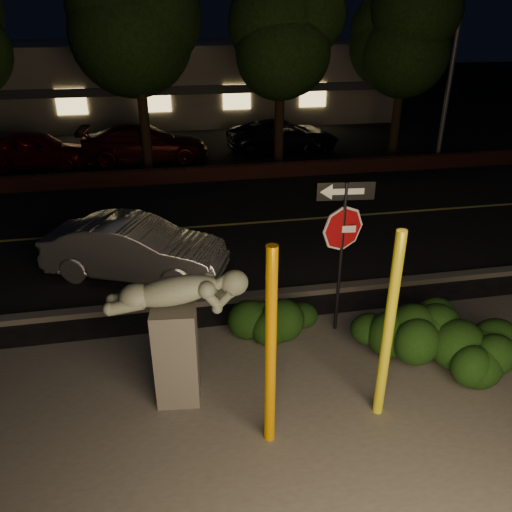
# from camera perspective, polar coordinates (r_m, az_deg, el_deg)

# --- Properties ---
(ground) EXTENTS (90.00, 90.00, 0.00)m
(ground) POSITION_cam_1_polar(r_m,az_deg,el_deg) (16.88, -3.57, 7.41)
(ground) COLOR black
(ground) RESTS_ON ground
(patio) EXTENTS (14.00, 6.00, 0.02)m
(patio) POSITION_cam_1_polar(r_m,az_deg,el_deg) (7.49, 8.58, -19.60)
(patio) COLOR #4C4944
(patio) RESTS_ON ground
(road) EXTENTS (80.00, 8.00, 0.01)m
(road) POSITION_cam_1_polar(r_m,az_deg,el_deg) (14.08, -1.92, 3.66)
(road) COLOR black
(road) RESTS_ON ground
(lane_marking) EXTENTS (80.00, 0.12, 0.00)m
(lane_marking) POSITION_cam_1_polar(r_m,az_deg,el_deg) (14.08, -1.92, 3.71)
(lane_marking) COLOR #BFB44C
(lane_marking) RESTS_ON road
(curb) EXTENTS (80.00, 0.25, 0.12)m
(curb) POSITION_cam_1_polar(r_m,az_deg,el_deg) (10.44, 1.71, -4.40)
(curb) COLOR #4C4944
(curb) RESTS_ON ground
(brick_wall) EXTENTS (40.00, 0.35, 0.50)m
(brick_wall) POSITION_cam_1_polar(r_m,az_deg,el_deg) (18.03, -4.15, 9.43)
(brick_wall) COLOR #491F17
(brick_wall) RESTS_ON ground
(parking_lot) EXTENTS (40.00, 12.00, 0.01)m
(parking_lot) POSITION_cam_1_polar(r_m,az_deg,el_deg) (23.58, -5.92, 12.66)
(parking_lot) COLOR black
(parking_lot) RESTS_ON ground
(building) EXTENTS (22.00, 10.20, 4.00)m
(building) POSITION_cam_1_polar(r_m,az_deg,el_deg) (31.12, -7.63, 19.47)
(building) COLOR gray
(building) RESTS_ON ground
(tree_far_c) EXTENTS (4.80, 4.80, 7.84)m
(tree_far_c) POSITION_cam_1_polar(r_m,az_deg,el_deg) (19.24, 2.94, 26.81)
(tree_far_c) COLOR black
(tree_far_c) RESTS_ON ground
(tree_far_d) EXTENTS (4.40, 4.40, 7.42)m
(tree_far_d) POSITION_cam_1_polar(r_m,az_deg,el_deg) (21.42, 17.06, 25.08)
(tree_far_d) COLOR black
(tree_far_d) RESTS_ON ground
(yellow_pole_left) EXTENTS (0.15, 0.15, 2.95)m
(yellow_pole_left) POSITION_cam_1_polar(r_m,az_deg,el_deg) (6.41, 1.68, -10.90)
(yellow_pole_left) COLOR #E19200
(yellow_pole_left) RESTS_ON ground
(yellow_pole_right) EXTENTS (0.15, 0.15, 2.92)m
(yellow_pole_right) POSITION_cam_1_polar(r_m,az_deg,el_deg) (7.08, 14.90, -8.12)
(yellow_pole_right) COLOR yellow
(yellow_pole_right) RESTS_ON ground
(signpost) EXTENTS (0.97, 0.15, 2.86)m
(signpost) POSITION_cam_1_polar(r_m,az_deg,el_deg) (8.61, 9.91, 3.04)
(signpost) COLOR black
(signpost) RESTS_ON ground
(sculpture) EXTENTS (2.02, 0.74, 2.15)m
(sculpture) POSITION_cam_1_polar(r_m,az_deg,el_deg) (7.29, -9.04, -7.69)
(sculpture) COLOR #4C4944
(sculpture) RESTS_ON ground
(hedge_center) EXTENTS (2.13, 1.56, 1.00)m
(hedge_center) POSITION_cam_1_polar(r_m,az_deg,el_deg) (9.08, 2.57, -6.16)
(hedge_center) COLOR black
(hedge_center) RESTS_ON ground
(hedge_right) EXTENTS (2.14, 1.61, 1.25)m
(hedge_right) POSITION_cam_1_polar(r_m,az_deg,el_deg) (8.75, 17.11, -7.87)
(hedge_right) COLOR black
(hedge_right) RESTS_ON ground
(hedge_far_right) EXTENTS (1.46, 0.92, 1.01)m
(hedge_far_right) POSITION_cam_1_polar(r_m,az_deg,el_deg) (8.78, 24.25, -9.99)
(hedge_far_right) COLOR black
(hedge_far_right) RESTS_ON ground
(streetlight) EXTENTS (1.40, 0.41, 9.30)m
(streetlight) POSITION_cam_1_polar(r_m,az_deg,el_deg) (20.80, 21.90, 24.77)
(streetlight) COLOR #545459
(streetlight) RESTS_ON ground
(silver_sedan) EXTENTS (4.22, 2.79, 1.31)m
(silver_sedan) POSITION_cam_1_polar(r_m,az_deg,el_deg) (11.35, -13.63, 0.83)
(silver_sedan) COLOR #B6B6BB
(silver_sedan) RESTS_ON ground
(parked_car_red) EXTENTS (4.27, 2.37, 1.37)m
(parked_car_red) POSITION_cam_1_polar(r_m,az_deg,el_deg) (21.24, -23.80, 11.08)
(parked_car_red) COLOR maroon
(parked_car_red) RESTS_ON ground
(parked_car_darkred) EXTENTS (5.04, 2.24, 1.44)m
(parked_car_darkred) POSITION_cam_1_polar(r_m,az_deg,el_deg) (20.75, -12.60, 12.41)
(parked_car_darkred) COLOR #400E0A
(parked_car_darkred) RESTS_ON ground
(parked_car_dark) EXTENTS (4.88, 2.46, 1.32)m
(parked_car_dark) POSITION_cam_1_polar(r_m,az_deg,el_deg) (21.97, 3.10, 13.54)
(parked_car_dark) COLOR black
(parked_car_dark) RESTS_ON ground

